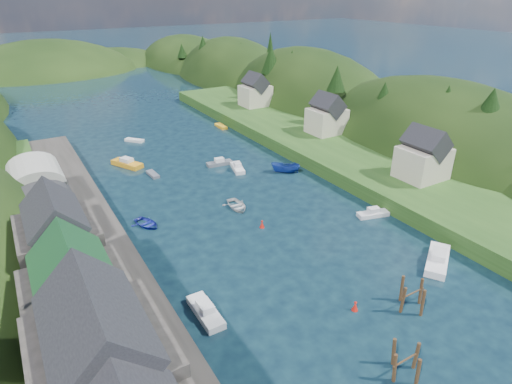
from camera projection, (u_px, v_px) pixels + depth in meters
ground at (195, 167)px, 78.54m from camera, size 600.00×600.00×0.00m
hillside_right at (306, 132)px, 121.93m from camera, size 36.00×245.56×48.00m
far_hills at (80, 94)px, 179.59m from camera, size 103.00×68.00×44.00m
hill_trees at (160, 91)px, 85.75m from camera, size 91.11×149.90×12.85m
quay_left at (96, 299)px, 43.80m from camera, size 12.00×110.00×2.00m
terrace_left_grass at (19, 323)px, 40.45m from camera, size 12.00×110.00×2.50m
quayside_buildings at (96, 351)px, 29.72m from camera, size 8.00×35.84×12.90m
boat_sheds at (42, 196)px, 55.70m from camera, size 7.00×21.00×7.50m
terrace_right at (336, 153)px, 81.88m from camera, size 16.00×120.00×2.40m
right_bank_cottages at (322, 117)px, 87.69m from camera, size 9.00×59.24×8.41m
piling_cluster_near at (405, 364)px, 36.11m from camera, size 3.10×2.91×3.45m
piling_cluster_far at (412, 298)px, 43.64m from camera, size 3.22×3.00×3.70m
channel_buoy_near at (355, 306)px, 43.63m from camera, size 0.70×0.70×1.10m
channel_buoy_far at (262, 224)px, 58.68m from camera, size 0.70×0.70×1.10m
moored_boats at (270, 230)px, 57.18m from camera, size 33.57×86.63×2.09m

